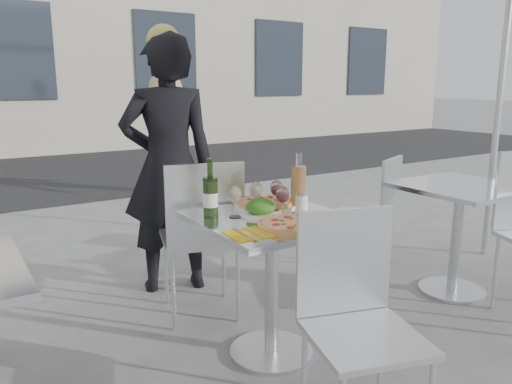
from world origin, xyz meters
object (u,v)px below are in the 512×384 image
side_table_right (458,216)px  napkin_left (248,234)px  sugar_shaker (302,202)px  napkin_right (342,220)px  wine_bottle (211,195)px  pizza_near (294,224)px  wineglass_white_b (256,191)px  wineglass_white_a (235,196)px  chair_far (202,228)px  carafe (298,185)px  woman_diner (168,166)px  side_chair_rfar (377,201)px  pedestrian_b (167,135)px  wineglass_red_b (277,189)px  salad_plate (261,208)px  chair_near (355,306)px  wineglass_red_a (283,196)px  pizza_far (265,203)px

side_table_right → napkin_left: (-1.75, -0.19, 0.21)m
sugar_shaker → napkin_left: bearing=-157.4°
side_table_right → napkin_right: bearing=-169.3°
napkin_right → wine_bottle: bearing=156.1°
side_table_right → pizza_near: size_ratio=2.22×
wineglass_white_b → napkin_right: 0.47m
napkin_left → wineglass_white_a: bearing=72.4°
chair_far → side_table_right: bearing=177.6°
carafe → napkin_left: (-0.50, -0.29, -0.11)m
wine_bottle → chair_far: bearing=70.1°
chair_far → woman_diner: (0.04, 0.57, 0.28)m
side_chair_rfar → pedestrian_b: size_ratio=0.56×
woman_diner → wineglass_white_a: 1.02m
sugar_shaker → wineglass_red_b: bearing=121.0°
woman_diner → sugar_shaker: woman_diner is taller
pedestrian_b → carafe: bearing=-12.2°
salad_plate → wine_bottle: 0.26m
chair_near → wineglass_white_a: (-0.11, 0.75, 0.32)m
chair_far → carafe: (0.36, -0.44, 0.29)m
wineglass_white_a → napkin_right: size_ratio=0.72×
pizza_near → napkin_left: size_ratio=1.68×
side_table_right → wineglass_red_a: bearing=-178.8°
wineglass_white_a → carafe: bearing=1.2°
carafe → wineglass_red_a: 0.25m
pizza_far → wineglass_white_b: size_ratio=2.16×
pizza_near → carafe: bearing=49.9°
chair_near → wine_bottle: (-0.21, 0.81, 0.33)m
pedestrian_b → salad_plate: (-1.14, -3.94, 0.02)m
pedestrian_b → side_chair_rfar: bearing=6.5°
wineglass_red_b → napkin_right: (0.14, -0.35, -0.11)m
chair_far → wineglass_red_b: bearing=133.9°
side_table_right → napkin_right: 1.29m
pizza_near → napkin_left: bearing=177.9°
carafe → wineglass_white_b: size_ratio=1.84×
napkin_left → wineglass_red_b: bearing=41.2°
chair_near → wineglass_white_a: 0.82m
woman_diner → wineglass_red_b: size_ratio=10.92×
chair_far → wineglass_white_a: 0.53m
wineglass_red_b → wine_bottle: bearing=172.5°
pedestrian_b → wineglass_white_b: 4.02m
wine_bottle → napkin_right: wine_bottle is taller
napkin_right → napkin_left: bearing=-171.5°
chair_far → salad_plate: 0.53m
wineglass_red_b → napkin_left: size_ratio=0.79×
chair_near → side_chair_rfar: (1.51, 1.34, -0.03)m
sugar_shaker → napkin_right: bearing=-72.7°
side_chair_rfar → napkin_left: bearing=4.1°
chair_far → chair_near: chair_far is taller
side_table_right → woman_diner: bearing=144.7°
wineglass_red_b → pizza_far: bearing=92.5°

